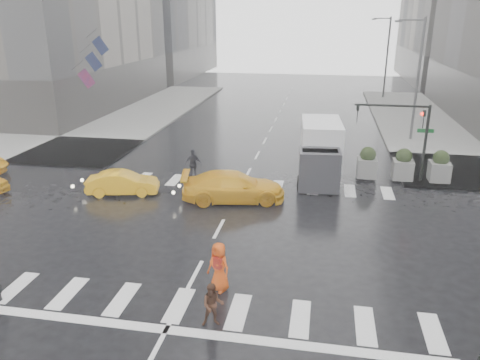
% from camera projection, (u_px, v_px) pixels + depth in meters
% --- Properties ---
extents(ground, '(120.00, 120.00, 0.00)m').
position_uv_depth(ground, '(219.00, 229.00, 21.06)').
color(ground, black).
rests_on(ground, ground).
extents(sidewalk_nw, '(35.00, 35.00, 0.15)m').
position_uv_depth(sidewalk_nw, '(44.00, 125.00, 40.56)').
color(sidewalk_nw, slate).
rests_on(sidewalk_nw, ground).
extents(road_markings, '(18.00, 48.00, 0.01)m').
position_uv_depth(road_markings, '(219.00, 229.00, 21.05)').
color(road_markings, silver).
rests_on(road_markings, ground).
extents(traffic_signal_pole, '(4.45, 0.42, 4.50)m').
position_uv_depth(traffic_signal_pole, '(408.00, 127.00, 25.90)').
color(traffic_signal_pole, black).
rests_on(traffic_signal_pole, ground).
extents(street_lamp_near, '(2.15, 0.22, 9.00)m').
position_uv_depth(street_lamp_near, '(416.00, 75.00, 34.29)').
color(street_lamp_near, '#59595B').
rests_on(street_lamp_near, ground).
extents(street_lamp_far, '(2.15, 0.22, 9.00)m').
position_uv_depth(street_lamp_far, '(386.00, 54.00, 52.85)').
color(street_lamp_far, '#59595B').
rests_on(street_lamp_far, ground).
extents(planter_west, '(1.10, 1.10, 1.80)m').
position_uv_depth(planter_west, '(367.00, 163.00, 27.16)').
color(planter_west, slate).
rests_on(planter_west, ground).
extents(planter_mid, '(1.10, 1.10, 1.80)m').
position_uv_depth(planter_mid, '(403.00, 165.00, 26.82)').
color(planter_mid, slate).
rests_on(planter_mid, ground).
extents(planter_east, '(1.10, 1.10, 1.80)m').
position_uv_depth(planter_east, '(440.00, 167.00, 26.49)').
color(planter_east, slate).
rests_on(planter_east, ground).
extents(flag_cluster, '(2.87, 3.06, 4.69)m').
position_uv_depth(flag_cluster, '(90.00, 59.00, 38.90)').
color(flag_cluster, '#59595B').
rests_on(flag_cluster, ground).
extents(pedestrian_brown, '(0.81, 0.70, 1.43)m').
position_uv_depth(pedestrian_brown, '(213.00, 305.00, 14.28)').
color(pedestrian_brown, '#3F2316').
rests_on(pedestrian_brown, ground).
extents(pedestrian_orange, '(1.04, 0.90, 1.79)m').
position_uv_depth(pedestrian_orange, '(219.00, 267.00, 16.08)').
color(pedestrian_orange, '#D6470F').
rests_on(pedestrian_orange, ground).
extents(pedestrian_far_a, '(1.09, 0.70, 1.80)m').
position_uv_depth(pedestrian_far_a, '(194.00, 164.00, 27.18)').
color(pedestrian_far_a, black).
rests_on(pedestrian_far_a, ground).
extents(pedestrian_far_b, '(1.23, 1.22, 1.73)m').
position_uv_depth(pedestrian_far_b, '(318.00, 171.00, 26.14)').
color(pedestrian_far_b, black).
rests_on(pedestrian_far_b, ground).
extents(taxi_mid, '(3.98, 2.14, 1.24)m').
position_uv_depth(taxi_mid, '(123.00, 183.00, 24.98)').
color(taxi_mid, '#F3A90C').
rests_on(taxi_mid, ground).
extents(taxi_rear, '(4.99, 3.04, 1.53)m').
position_uv_depth(taxi_rear, '(233.00, 187.00, 24.04)').
color(taxi_rear, '#F3A90C').
rests_on(taxi_rear, ground).
extents(box_truck, '(2.27, 6.05, 3.21)m').
position_uv_depth(box_truck, '(320.00, 150.00, 27.17)').
color(box_truck, white).
rests_on(box_truck, ground).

